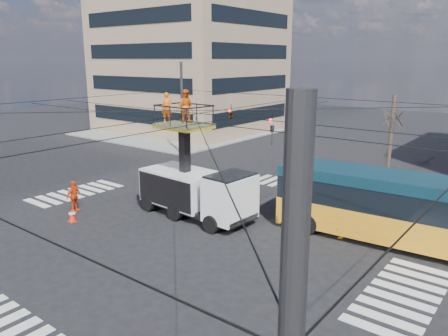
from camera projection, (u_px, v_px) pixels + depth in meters
ground at (194, 230)px, 21.59m from camera, size 120.00×120.00×0.00m
sidewalk_nw at (180, 132)px, 50.17m from camera, size 18.00×18.00×0.12m
crosswalks at (194, 230)px, 21.59m from camera, size 22.40×22.40×0.02m
overhead_network at (197, 143)px, 20.90m from camera, size 24.24×24.24×8.00m
tree_a at (393, 117)px, 27.81m from camera, size 2.00×2.00×6.00m
utility_truck at (196, 178)px, 22.95m from camera, size 7.13×2.99×6.67m
city_bus at (400, 208)px, 19.56m from camera, size 11.30×3.37×3.20m
traffic_cone at (72, 215)px, 22.61m from camera, size 0.36×0.36×0.70m
worker_ground at (74, 196)px, 23.95m from camera, size 0.63×1.09×1.75m
flagger at (341, 221)px, 20.43m from camera, size 0.78×1.18×1.71m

